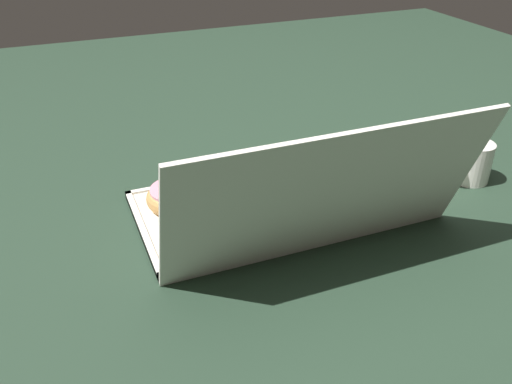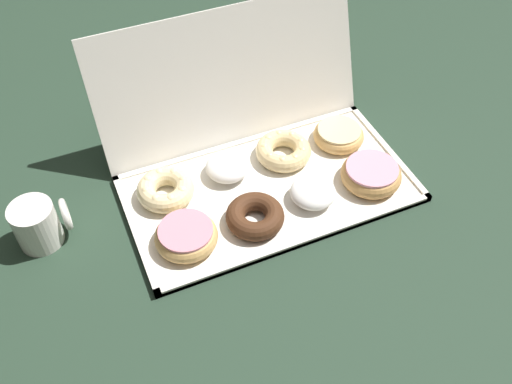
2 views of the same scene
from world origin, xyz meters
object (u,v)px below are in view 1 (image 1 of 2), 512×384
(cruller_donut_6, at_px, (263,217))
(coffee_mug, at_px, (471,161))
(pink_frosted_donut_0, at_px, (347,164))
(chocolate_cake_ring_donut_1, at_px, (291,174))
(powdered_filled_donut_5, at_px, (322,204))
(donut_box, at_px, (278,204))
(powdered_filled_donut_2, at_px, (238,185))
(cruller_donut_4, at_px, (378,189))
(glazed_ring_donut_7, at_px, (196,232))
(pink_frosted_donut_3, at_px, (177,196))

(cruller_donut_6, relative_size, coffee_mug, 1.15)
(pink_frosted_donut_0, xyz_separation_m, cruller_donut_6, (0.26, 0.13, -0.00))
(chocolate_cake_ring_donut_1, height_order, powdered_filled_donut_5, powdered_filled_donut_5)
(donut_box, distance_m, cruller_donut_6, 0.10)
(powdered_filled_donut_2, bearing_deg, donut_box, 137.04)
(powdered_filled_donut_2, relative_size, coffee_mug, 0.89)
(pink_frosted_donut_0, height_order, cruller_donut_6, same)
(donut_box, relative_size, powdered_filled_donut_2, 6.34)
(cruller_donut_4, height_order, coffee_mug, coffee_mug)
(cruller_donut_6, bearing_deg, pink_frosted_donut_0, -152.68)
(powdered_filled_donut_5, bearing_deg, pink_frosted_donut_0, -134.75)
(donut_box, bearing_deg, pink_frosted_donut_0, -161.98)
(pink_frosted_donut_0, xyz_separation_m, glazed_ring_donut_7, (0.39, 0.13, -0.00))
(pink_frosted_donut_0, height_order, powdered_filled_donut_2, powdered_filled_donut_2)
(pink_frosted_donut_3, bearing_deg, donut_box, 161.85)
(pink_frosted_donut_0, xyz_separation_m, chocolate_cake_ring_donut_1, (0.13, -0.01, -0.00))
(pink_frosted_donut_0, relative_size, cruller_donut_4, 1.03)
(pink_frosted_donut_0, distance_m, cruller_donut_4, 0.13)
(powdered_filled_donut_2, bearing_deg, chocolate_cake_ring_donut_1, -175.76)
(pink_frosted_donut_0, bearing_deg, chocolate_cake_ring_donut_1, -2.59)
(powdered_filled_donut_2, xyz_separation_m, pink_frosted_donut_3, (0.13, -0.00, 0.00))
(cruller_donut_4, bearing_deg, pink_frosted_donut_3, -17.73)
(powdered_filled_donut_2, height_order, pink_frosted_donut_3, same)
(donut_box, relative_size, glazed_ring_donut_7, 5.22)
(powdered_filled_donut_5, bearing_deg, coffee_mug, -177.89)
(chocolate_cake_ring_donut_1, distance_m, cruller_donut_6, 0.19)
(chocolate_cake_ring_donut_1, relative_size, cruller_donut_6, 0.96)
(powdered_filled_donut_5, distance_m, coffee_mug, 0.38)
(cruller_donut_4, relative_size, powdered_filled_donut_5, 1.28)
(powdered_filled_donut_2, relative_size, powdered_filled_donut_5, 1.01)
(pink_frosted_donut_3, distance_m, glazed_ring_donut_7, 0.13)
(pink_frosted_donut_3, bearing_deg, powdered_filled_donut_5, 152.42)
(powdered_filled_donut_2, relative_size, cruller_donut_4, 0.79)
(cruller_donut_4, xyz_separation_m, cruller_donut_6, (0.26, 0.01, -0.00))
(chocolate_cake_ring_donut_1, height_order, cruller_donut_6, cruller_donut_6)
(powdered_filled_donut_5, bearing_deg, pink_frosted_donut_3, -27.58)
(cruller_donut_6, distance_m, glazed_ring_donut_7, 0.13)
(powdered_filled_donut_2, bearing_deg, pink_frosted_donut_3, -1.41)
(cruller_donut_6, xyz_separation_m, coffee_mug, (-0.50, -0.01, 0.02))
(cruller_donut_4, height_order, glazed_ring_donut_7, cruller_donut_4)
(cruller_donut_4, xyz_separation_m, powdered_filled_donut_5, (0.13, 0.01, -0.00))
(donut_box, distance_m, coffee_mug, 0.45)
(powdered_filled_donut_2, bearing_deg, powdered_filled_donut_5, 134.28)
(pink_frosted_donut_3, xyz_separation_m, glazed_ring_donut_7, (-0.00, 0.13, -0.00))
(donut_box, relative_size, pink_frosted_donut_0, 4.86)
(donut_box, height_order, chocolate_cake_ring_donut_1, chocolate_cake_ring_donut_1)
(powdered_filled_donut_2, relative_size, glazed_ring_donut_7, 0.82)
(cruller_donut_6, bearing_deg, cruller_donut_4, -178.06)
(pink_frosted_donut_0, distance_m, pink_frosted_donut_3, 0.39)
(donut_box, distance_m, pink_frosted_donut_0, 0.21)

